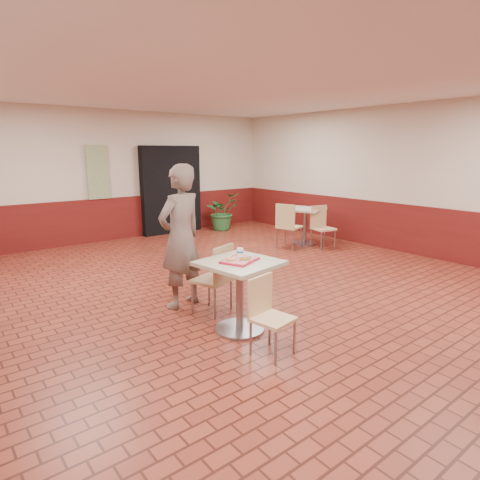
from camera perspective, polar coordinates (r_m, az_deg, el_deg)
room_shell at (r=5.67m, az=3.41°, el=6.76°), size 8.01×10.01×3.01m
wainscot_band at (r=5.86m, az=3.28°, el=-3.02°), size 8.00×10.00×1.00m
corridor_doorway at (r=10.40m, az=-9.76°, el=7.02°), size 1.60×0.22×2.20m
promo_poster at (r=9.69m, az=-19.53°, el=9.06°), size 0.50×0.03×1.20m
main_table at (r=4.64m, az=-0.05°, el=-6.33°), size 0.80×0.80×0.84m
chair_main_front at (r=4.20m, az=3.96°, el=-10.07°), size 0.44×0.44×0.81m
chair_main_back at (r=5.17m, az=-3.37°, el=-5.04°), size 0.54×0.54×0.91m
customer at (r=5.34m, az=-8.42°, el=0.40°), size 0.78×0.60×1.91m
serving_tray at (r=4.55m, az=-0.05°, el=-2.90°), size 0.40×0.31×0.03m
ring_donut at (r=4.50m, az=-1.34°, el=-2.72°), size 0.10×0.10×0.03m
long_john_donut at (r=4.52m, az=0.72°, el=-2.59°), size 0.15×0.10×0.04m
paper_cup at (r=4.67m, az=0.01°, el=-1.72°), size 0.08×0.08×0.10m
second_table at (r=9.18m, az=9.23°, el=2.83°), size 0.77×0.77×0.81m
chair_second_left at (r=8.67m, az=6.78°, el=2.33°), size 0.57×0.57×0.97m
chair_second_front at (r=8.87m, az=11.48°, el=2.16°), size 0.50×0.50×0.91m
potted_plant at (r=10.72m, az=-2.59°, el=4.07°), size 1.02×0.93×0.98m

